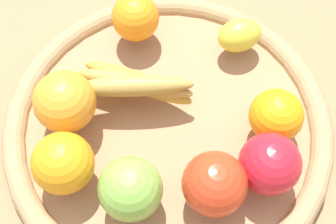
% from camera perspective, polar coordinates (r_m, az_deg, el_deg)
% --- Properties ---
extents(ground_plane, '(2.40, 2.40, 0.00)m').
position_cam_1_polar(ground_plane, '(0.65, -0.00, -2.31)').
color(ground_plane, '#986D47').
rests_on(ground_plane, ground).
extents(basket, '(0.45, 0.45, 0.03)m').
position_cam_1_polar(basket, '(0.63, -0.00, -1.68)').
color(basket, '#A47550').
rests_on(basket, ground_plane).
extents(banana_bunch, '(0.15, 0.14, 0.05)m').
position_cam_1_polar(banana_bunch, '(0.61, -4.17, 3.44)').
color(banana_bunch, gold).
rests_on(banana_bunch, basket).
extents(orange_2, '(0.11, 0.11, 0.08)m').
position_cam_1_polar(orange_2, '(0.60, -12.64, 1.25)').
color(orange_2, orange).
rests_on(orange_2, basket).
extents(apple_0, '(0.10, 0.10, 0.08)m').
position_cam_1_polar(apple_0, '(0.54, -4.66, -9.45)').
color(apple_0, '#7AAE41').
rests_on(apple_0, basket).
extents(orange_1, '(0.10, 0.10, 0.08)m').
position_cam_1_polar(orange_1, '(0.56, -12.85, -6.18)').
color(orange_1, orange).
rests_on(orange_1, basket).
extents(apple_2, '(0.10, 0.10, 0.08)m').
position_cam_1_polar(apple_2, '(0.54, 5.78, -8.82)').
color(apple_2, red).
rests_on(apple_2, basket).
extents(orange_3, '(0.08, 0.08, 0.07)m').
position_cam_1_polar(orange_3, '(0.67, -4.04, 11.58)').
color(orange_3, orange).
rests_on(orange_3, basket).
extents(orange_0, '(0.08, 0.08, 0.07)m').
position_cam_1_polar(orange_0, '(0.59, 13.21, -0.46)').
color(orange_0, orange).
rests_on(orange_0, basket).
extents(apple_1, '(0.09, 0.09, 0.08)m').
position_cam_1_polar(apple_1, '(0.56, 12.45, -6.30)').
color(apple_1, red).
rests_on(apple_1, basket).
extents(lemon_0, '(0.07, 0.08, 0.05)m').
position_cam_1_polar(lemon_0, '(0.67, 8.84, 9.39)').
color(lemon_0, yellow).
rests_on(lemon_0, basket).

